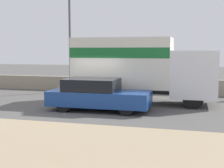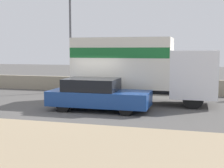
% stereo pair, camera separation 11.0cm
% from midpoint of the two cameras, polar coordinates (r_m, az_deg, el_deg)
% --- Properties ---
extents(ground_plane, '(80.00, 80.00, 0.00)m').
position_cam_midpoint_polar(ground_plane, '(14.29, -4.59, -4.86)').
color(ground_plane, '#514F4C').
extents(dirt_shoulder_foreground, '(60.00, 5.06, 0.04)m').
position_cam_midpoint_polar(dirt_shoulder_foreground, '(9.76, -15.08, -10.21)').
color(dirt_shoulder_foreground, '#9E896B').
rests_on(dirt_shoulder_foreground, ground_plane).
extents(stone_wall_backdrop, '(60.00, 0.35, 0.95)m').
position_cam_midpoint_polar(stone_wall_backdrop, '(20.24, 1.55, -0.20)').
color(stone_wall_backdrop, gray).
rests_on(stone_wall_backdrop, ground_plane).
extents(street_lamp, '(0.56, 0.28, 6.24)m').
position_cam_midpoint_polar(street_lamp, '(20.46, -7.45, 8.76)').
color(street_lamp, '#4C4C51').
rests_on(street_lamp, ground_plane).
extents(box_truck, '(7.21, 2.33, 3.36)m').
position_cam_midpoint_polar(box_truck, '(16.12, 5.20, 3.36)').
color(box_truck, silver).
rests_on(box_truck, ground_plane).
extents(car_hatchback, '(4.60, 1.83, 1.45)m').
position_cam_midpoint_polar(car_hatchback, '(14.19, -2.50, -1.95)').
color(car_hatchback, navy).
rests_on(car_hatchback, ground_plane).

